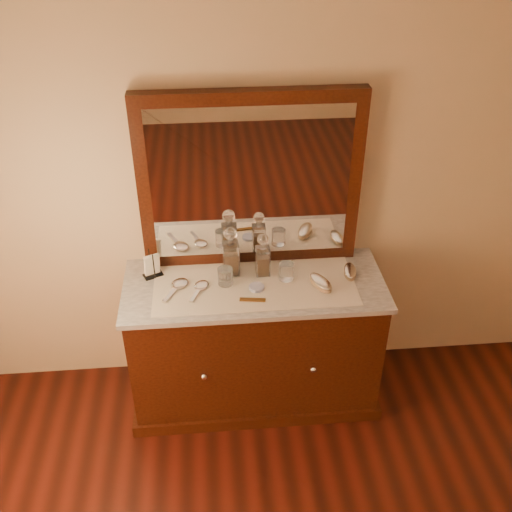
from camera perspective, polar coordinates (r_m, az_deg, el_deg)
name	(u,v)px	position (r m, az deg, el deg)	size (l,w,h in m)	color
dresser_cabinet	(254,343)	(3.49, -0.15, -8.50)	(1.40, 0.55, 0.82)	black
dresser_plinth	(255,387)	(3.75, -0.14, -12.66)	(1.46, 0.59, 0.08)	black
knob_left	(204,376)	(3.25, -5.09, -11.65)	(0.04, 0.04, 0.04)	silver
knob_right	(313,369)	(3.29, 5.61, -10.97)	(0.04, 0.04, 0.04)	silver
marble_top	(254,286)	(3.21, -0.16, -2.91)	(1.44, 0.59, 0.03)	silver
mirror_frame	(250,181)	(3.15, -0.57, 7.29)	(1.20, 0.08, 1.00)	black
mirror_glass	(251,184)	(3.12, -0.52, 7.01)	(1.06, 0.01, 0.86)	white
lace_runner	(255,285)	(3.19, -0.13, -2.89)	(1.10, 0.45, 0.00)	beige
pin_dish	(257,287)	(3.16, 0.06, -3.08)	(0.08, 0.08, 0.01)	white
comb	(253,300)	(3.08, -0.33, -4.29)	(0.14, 0.03, 0.01)	brown
napkin_rack	(152,266)	(3.28, -10.11, -0.99)	(0.12, 0.10, 0.16)	black
decanter_left	(231,256)	(3.22, -2.46, 0.04)	(0.09, 0.09, 0.30)	brown
decanter_right	(263,259)	(3.22, 0.67, -0.25)	(0.08, 0.08, 0.26)	brown
brush_near	(321,283)	(3.18, 6.35, -2.63)	(0.14, 0.19, 0.05)	#97795C
brush_far	(350,272)	(3.29, 9.17, -1.53)	(0.09, 0.16, 0.04)	#97795C
hand_mirror_outer	(178,286)	(3.20, -7.63, -2.89)	(0.16, 0.23, 0.02)	silver
hand_mirror_inner	(200,287)	(3.17, -5.45, -3.03)	(0.12, 0.20, 0.02)	silver
tumblers	(256,274)	(3.19, 0.00, -1.74)	(0.42, 0.10, 0.10)	white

